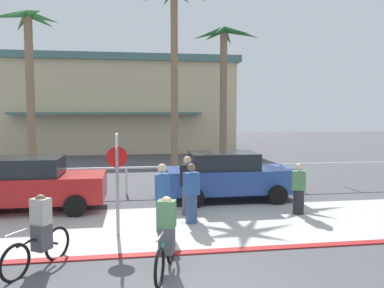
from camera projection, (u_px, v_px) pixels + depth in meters
The scene contains 17 objects.
ground_plane at pixel (154, 186), 15.97m from camera, with size 80.00×80.00×0.00m, color #4C4C51.
sidewalk_strip at pixel (165, 226), 10.25m from camera, with size 44.00×4.00×0.02m, color beige.
curb_paint at pixel (172, 253), 8.28m from camera, with size 44.00×0.24×0.03m, color maroon.
building_backdrop at pixel (112, 105), 32.01m from camera, with size 19.53×11.41×7.29m.
rail_fence at pixel (156, 172), 14.42m from camera, with size 20.11×0.08×1.04m.
stop_sign_bike_lane at pixel (117, 169), 9.41m from camera, with size 0.52×0.56×2.56m.
palm_tree_2 at pixel (29, 58), 16.68m from camera, with size 3.15×3.32×7.53m.
palm_tree_3 at pixel (174, 38), 18.86m from camera, with size 3.29×3.67×9.29m.
palm_tree_4 at pixel (224, 67), 18.93m from camera, with size 3.43×2.93×7.34m.
car_red_1 at pixel (30, 184), 11.79m from camera, with size 4.40×2.02×1.69m.
car_blue_2 at pixel (228, 176), 13.28m from camera, with size 4.40×2.02×1.69m.
cyclist_teal_0 at pixel (166, 236), 7.33m from camera, with size 0.56×1.77×1.50m.
cyclist_black_1 at pixel (40, 233), 7.50m from camera, with size 0.98×1.60×1.50m.
pedestrian_0 at pixel (299, 191), 11.43m from camera, with size 0.47×0.42×1.56m.
pedestrian_1 at pixel (187, 188), 11.35m from camera, with size 0.45×0.48×1.78m.
pedestrian_2 at pixel (191, 196), 10.48m from camera, with size 0.47×0.42×1.68m.
pedestrian_3 at pixel (162, 200), 9.74m from camera, with size 0.42×0.47×1.78m.
Camera 1 is at (-0.77, -5.82, 3.09)m, focal length 35.54 mm.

